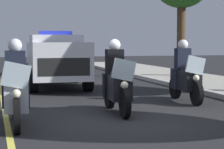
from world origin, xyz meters
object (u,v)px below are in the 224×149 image
object	(u,v)px
police_suv	(56,58)
police_motorcycle_trailing	(185,77)
police_motorcycle_lead_left	(16,91)
police_motorcycle_lead_right	(116,83)

from	to	relation	value
police_suv	police_motorcycle_trailing	bearing A→B (deg)	31.00
police_motorcycle_lead_left	police_motorcycle_trailing	bearing A→B (deg)	116.38
police_motorcycle_lead_right	police_motorcycle_trailing	bearing A→B (deg)	119.07
police_motorcycle_lead_right	police_motorcycle_trailing	size ratio (longest dim) A/B	1.00
police_motorcycle_trailing	police_suv	size ratio (longest dim) A/B	0.43
police_motorcycle_lead_left	police_motorcycle_lead_right	distance (m)	2.55
police_motorcycle_trailing	police_suv	world-z (taller)	police_suv
police_motorcycle_lead_right	police_suv	bearing A→B (deg)	-174.95
police_motorcycle_trailing	police_suv	xyz separation A→B (m)	(-4.80, -2.89, 0.37)
police_motorcycle_lead_right	police_suv	size ratio (longest dim) A/B	0.43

